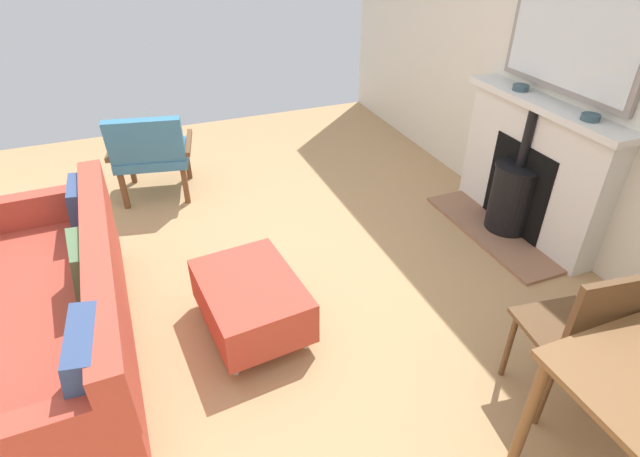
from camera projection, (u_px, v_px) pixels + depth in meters
ground_plane at (231, 278)px, 3.51m from camera, size 4.97×6.06×0.01m
wall_left at (559, 37)px, 3.49m from camera, size 0.12×6.06×2.85m
fireplace at (526, 177)px, 3.79m from camera, size 0.55×1.43×1.05m
mirror_over_mantel at (580, 15)px, 3.20m from camera, size 0.04×1.14×1.00m
mantel_bowl_near at (521, 87)px, 3.68m from camera, size 0.12×0.12×0.04m
mantel_bowl_far at (591, 117)px, 3.17m from camera, size 0.12×0.12×0.04m
sofa at (61, 314)px, 2.70m from camera, size 0.83×1.99×0.79m
ottoman at (251, 300)px, 2.97m from camera, size 0.61×0.79×0.37m
armchair_accent at (151, 151)px, 4.22m from camera, size 0.77×0.70×0.80m
dining_chair_near_fireplace at (582, 331)px, 2.33m from camera, size 0.45×0.45×0.90m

